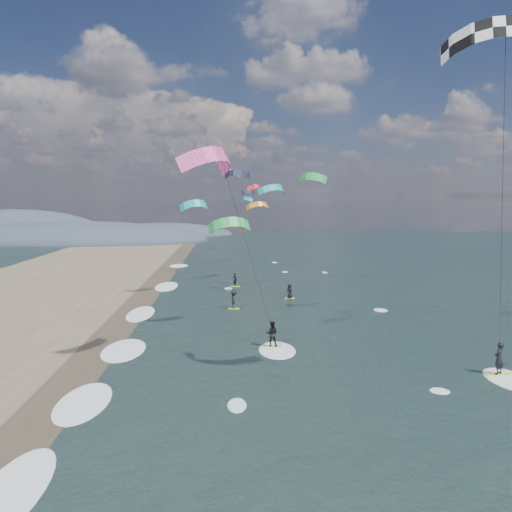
{
  "coord_description": "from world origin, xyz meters",
  "views": [
    {
      "loc": [
        -2.61,
        -19.55,
        10.79
      ],
      "look_at": [
        -1.0,
        12.0,
        7.0
      ],
      "focal_mm": 35.0,
      "sensor_mm": 36.0,
      "label": 1
    }
  ],
  "objects": [
    {
      "name": "far_kitesurfers",
      "position": [
        -0.73,
        30.98,
        0.85
      ],
      "size": [
        7.07,
        12.91,
        1.75
      ],
      "color": "#B7F12A",
      "rests_on": "ground"
    },
    {
      "name": "kitesurfer_near_b",
      "position": [
        -2.09,
        10.91,
        9.36
      ],
      "size": [
        6.94,
        9.46,
        14.18
      ],
      "color": "#B7F12A",
      "rests_on": "ground"
    },
    {
      "name": "coastal_hills",
      "position": [
        -44.84,
        107.86,
        0.0
      ],
      "size": [
        80.0,
        41.0,
        15.0
      ],
      "color": "#3D4756",
      "rests_on": "ground"
    },
    {
      "name": "ground",
      "position": [
        0.0,
        0.0,
        0.0
      ],
      "size": [
        260.0,
        260.0,
        0.0
      ],
      "primitive_type": "plane",
      "color": "black",
      "rests_on": "ground"
    },
    {
      "name": "wet_sand_strip",
      "position": [
        -12.0,
        10.0,
        0.0
      ],
      "size": [
        3.0,
        240.0,
        0.0
      ],
      "primitive_type": "cube",
      "color": "#382D23",
      "rests_on": "ground"
    },
    {
      "name": "kitesurfer_near_a",
      "position": [
        10.29,
        3.8,
        15.13
      ],
      "size": [
        8.2,
        8.96,
        19.14
      ],
      "color": "#B7F12A",
      "rests_on": "ground"
    },
    {
      "name": "shoreline_surf",
      "position": [
        -10.8,
        14.75,
        0.0
      ],
      "size": [
        2.4,
        79.4,
        0.11
      ],
      "color": "white",
      "rests_on": "ground"
    },
    {
      "name": "bg_kite_field",
      "position": [
        0.36,
        54.23,
        11.77
      ],
      "size": [
        14.59,
        72.31,
        7.54
      ],
      "color": "black",
      "rests_on": "ground"
    }
  ]
}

